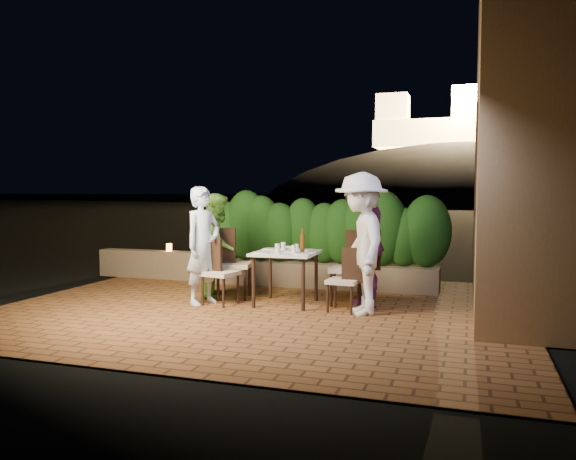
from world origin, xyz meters
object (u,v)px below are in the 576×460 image
at_px(bowl, 288,248).
at_px(diner_purple, 369,244).
at_px(chair_left_front, 220,272).
at_px(beer_bottle, 302,240).
at_px(diner_white, 361,244).
at_px(chair_right_back, 347,267).
at_px(diner_blue, 203,246).
at_px(chair_left_back, 234,263).
at_px(chair_right_front, 343,279).
at_px(parapet_lamp, 169,247).
at_px(dining_table, 286,278).
at_px(diner_green, 218,245).

relative_size(bowl, diner_purple, 0.10).
height_order(chair_left_front, diner_purple, diner_purple).
bearing_deg(beer_bottle, diner_white, -18.70).
distance_m(chair_right_back, diner_white, 0.73).
bearing_deg(diner_purple, diner_blue, -87.02).
bearing_deg(chair_left_back, chair_right_back, -10.96).
bearing_deg(diner_blue, chair_left_back, -4.82).
xyz_separation_m(bowl, chair_right_front, (0.94, -0.50, -0.34)).
distance_m(chair_left_front, parapet_lamp, 2.66).
height_order(chair_left_back, diner_white, diner_white).
relative_size(bowl, chair_left_front, 0.19).
height_order(bowl, diner_blue, diner_blue).
height_order(chair_right_front, parapet_lamp, chair_right_front).
xyz_separation_m(dining_table, diner_white, (1.13, -0.28, 0.55)).
relative_size(chair_left_front, chair_right_back, 0.89).
bearing_deg(chair_left_front, chair_right_back, 29.13).
bearing_deg(chair_right_front, beer_bottle, -14.24).
xyz_separation_m(diner_blue, diner_purple, (2.26, 0.60, 0.03)).
bearing_deg(dining_table, diner_white, -14.18).
xyz_separation_m(diner_white, diner_purple, (0.00, 0.56, -0.06)).
height_order(chair_right_back, diner_blue, diner_blue).
height_order(dining_table, chair_right_front, chair_right_front).
bearing_deg(diner_blue, diner_green, 24.73).
bearing_deg(diner_purple, parapet_lamp, -120.20).
bearing_deg(diner_green, diner_white, -111.01).
bearing_deg(chair_right_back, chair_left_back, -4.83).
relative_size(chair_right_back, diner_purple, 0.61).
distance_m(dining_table, diner_blue, 1.26).
relative_size(chair_left_front, parapet_lamp, 6.70).
bearing_deg(chair_right_back, beer_bottle, 15.52).
height_order(chair_right_front, diner_green, diner_green).
relative_size(beer_bottle, bowl, 1.90).
xyz_separation_m(chair_right_back, diner_green, (-2.00, 0.03, 0.25)).
bearing_deg(bowl, chair_right_front, -28.02).
height_order(chair_left_front, diner_green, diner_green).
bearing_deg(parapet_lamp, diner_purple, -18.29).
bearing_deg(chair_right_front, chair_left_front, 8.07).
distance_m(beer_bottle, bowl, 0.44).
xyz_separation_m(chair_left_back, diner_white, (2.01, -0.49, 0.40)).
xyz_separation_m(chair_right_front, diner_white, (0.25, -0.08, 0.49)).
height_order(dining_table, diner_white, diner_white).
xyz_separation_m(chair_left_back, chair_right_front, (1.76, -0.40, -0.10)).
height_order(dining_table, diner_green, diner_green).
height_order(bowl, diner_purple, diner_purple).
xyz_separation_m(chair_left_front, parapet_lamp, (-1.89, 1.86, 0.10)).
relative_size(dining_table, chair_right_front, 1.00).
xyz_separation_m(chair_left_back, diner_purple, (2.01, 0.07, 0.34)).
relative_size(beer_bottle, parapet_lamp, 2.36).
relative_size(chair_left_back, chair_right_back, 1.00).
bearing_deg(chair_right_back, diner_white, 112.28).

